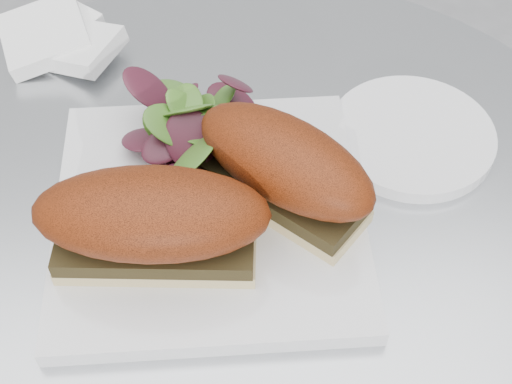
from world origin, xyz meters
TOP-DOWN VIEW (x-y plane):
  - table at (0.00, 0.00)m, footprint 0.70×0.70m
  - plate at (-0.03, -0.00)m, footprint 0.26×0.26m
  - sandwich_left at (-0.07, -0.04)m, footprint 0.18×0.10m
  - sandwich_right at (0.03, 0.00)m, footprint 0.17×0.16m
  - salad at (-0.05, 0.08)m, footprint 0.12×0.12m
  - napkin at (-0.17, 0.22)m, footprint 0.12×0.12m
  - saucer at (0.16, 0.08)m, footprint 0.15×0.15m

SIDE VIEW (x-z plane):
  - table at x=0.00m, z-range 0.12..0.85m
  - saucer at x=0.16m, z-range 0.73..0.74m
  - plate at x=-0.03m, z-range 0.73..0.75m
  - napkin at x=-0.17m, z-range 0.73..0.75m
  - salad at x=-0.05m, z-range 0.75..0.80m
  - sandwich_left at x=-0.07m, z-range 0.75..0.83m
  - sandwich_right at x=0.03m, z-range 0.75..0.83m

